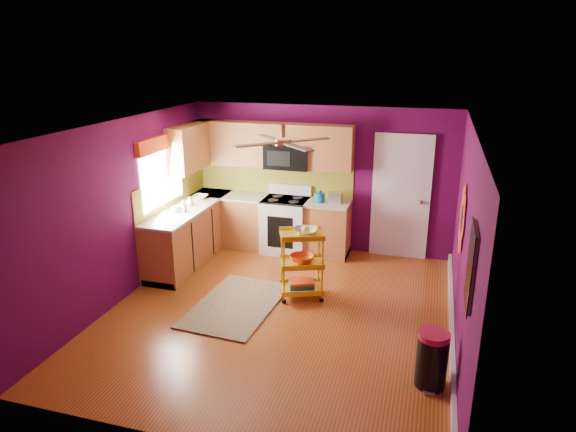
% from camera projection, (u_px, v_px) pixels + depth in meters
% --- Properties ---
extents(ground, '(5.00, 5.00, 0.00)m').
position_uv_depth(ground, '(279.00, 313.00, 6.91)').
color(ground, brown).
rests_on(ground, ground).
extents(room_envelope, '(4.54, 5.04, 2.52)m').
position_uv_depth(room_envelope, '(281.00, 197.00, 6.39)').
color(room_envelope, '#500942').
rests_on(room_envelope, ground).
extents(lower_cabinets, '(2.81, 2.31, 0.94)m').
position_uv_depth(lower_cabinets, '(235.00, 229.00, 8.79)').
color(lower_cabinets, brown).
rests_on(lower_cabinets, ground).
extents(electric_range, '(0.76, 0.66, 1.13)m').
position_uv_depth(electric_range, '(286.00, 224.00, 8.89)').
color(electric_range, white).
rests_on(electric_range, ground).
extents(upper_cabinetry, '(2.80, 2.30, 1.26)m').
position_uv_depth(upper_cabinetry, '(246.00, 147.00, 8.66)').
color(upper_cabinetry, brown).
rests_on(upper_cabinetry, ground).
extents(left_window, '(0.08, 1.35, 1.08)m').
position_uv_depth(left_window, '(161.00, 161.00, 7.91)').
color(left_window, white).
rests_on(left_window, ground).
extents(panel_door, '(0.95, 0.11, 2.15)m').
position_uv_depth(panel_door, '(401.00, 198.00, 8.48)').
color(panel_door, white).
rests_on(panel_door, ground).
extents(right_wall_art, '(0.04, 2.74, 1.04)m').
position_uv_depth(right_wall_art, '(466.00, 237.00, 5.56)').
color(right_wall_art, black).
rests_on(right_wall_art, ground).
extents(ceiling_fan, '(1.01, 1.01, 0.26)m').
position_uv_depth(ceiling_fan, '(283.00, 141.00, 6.38)').
color(ceiling_fan, '#BF8C3F').
rests_on(ceiling_fan, ground).
extents(shag_rug, '(1.14, 1.76, 0.02)m').
position_uv_depth(shag_rug, '(236.00, 305.00, 7.10)').
color(shag_rug, black).
rests_on(shag_rug, ground).
extents(rolling_cart, '(0.71, 0.62, 1.08)m').
position_uv_depth(rolling_cart, '(302.00, 261.00, 7.18)').
color(rolling_cart, gold).
rests_on(rolling_cart, ground).
extents(trash_can, '(0.40, 0.40, 0.63)m').
position_uv_depth(trash_can, '(432.00, 359.00, 5.34)').
color(trash_can, black).
rests_on(trash_can, ground).
extents(teal_kettle, '(0.18, 0.18, 0.21)m').
position_uv_depth(teal_kettle, '(320.00, 197.00, 8.55)').
color(teal_kettle, '#12688E').
rests_on(teal_kettle, lower_cabinets).
extents(toaster, '(0.22, 0.15, 0.18)m').
position_uv_depth(toaster, '(335.00, 198.00, 8.51)').
color(toaster, beige).
rests_on(toaster, lower_cabinets).
extents(soap_bottle_a, '(0.08, 0.08, 0.18)m').
position_uv_depth(soap_bottle_a, '(183.00, 206.00, 8.05)').
color(soap_bottle_a, '#EA3F72').
rests_on(soap_bottle_a, lower_cabinets).
extents(soap_bottle_b, '(0.12, 0.12, 0.15)m').
position_uv_depth(soap_bottle_b, '(190.00, 201.00, 8.35)').
color(soap_bottle_b, white).
rests_on(soap_bottle_b, lower_cabinets).
extents(counter_dish, '(0.25, 0.25, 0.06)m').
position_uv_depth(counter_dish, '(200.00, 197.00, 8.77)').
color(counter_dish, white).
rests_on(counter_dish, lower_cabinets).
extents(counter_cup, '(0.13, 0.13, 0.10)m').
position_uv_depth(counter_cup, '(176.00, 209.00, 8.04)').
color(counter_cup, white).
rests_on(counter_cup, lower_cabinets).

